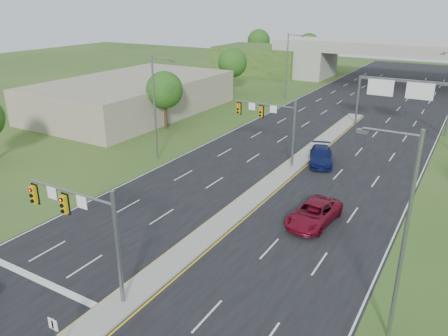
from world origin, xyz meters
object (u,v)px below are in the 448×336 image
signal_mast_near (85,220)px  car_far_b (321,156)px  signal_mast_far (273,120)px  car_far_a (314,213)px  sign_gantry (402,91)px  keep_right_sign (55,331)px  overpass (397,66)px

signal_mast_near → car_far_b: 28.28m
signal_mast_far → car_far_a: 13.78m
car_far_a → car_far_b: bearing=111.6°
sign_gantry → car_far_a: sign_gantry is taller
keep_right_sign → overpass: size_ratio=0.03×
car_far_a → car_far_b: size_ratio=1.04×
keep_right_sign → car_far_a: (6.01, 19.14, -0.68)m
signal_mast_near → car_far_a: size_ratio=1.19×
sign_gantry → car_far_b: 18.44m
keep_right_sign → sign_gantry: 50.04m
signal_mast_near → keep_right_sign: 5.94m
sign_gantry → car_far_a: (-0.67, -30.30, -4.40)m
signal_mast_far → sign_gantry: (8.95, 19.99, 0.51)m
signal_mast_far → car_far_b: signal_mast_far is taller
signal_mast_far → sign_gantry: signal_mast_far is taller
overpass → keep_right_sign: bearing=-90.0°
keep_right_sign → car_far_a: 20.08m
signal_mast_far → car_far_b: bearing=30.9°
keep_right_sign → overpass: 84.55m
keep_right_sign → overpass: (0.00, 84.53, 2.04)m
overpass → car_far_a: (6.01, -65.38, -2.72)m
signal_mast_near → car_far_b: (4.45, 27.66, -3.88)m
sign_gantry → car_far_b: sign_gantry is taller
keep_right_sign → car_far_a: bearing=72.6°
signal_mast_far → overpass: (2.26, 55.07, -1.17)m
signal_mast_far → signal_mast_near: bearing=-90.0°
signal_mast_near → signal_mast_far: same height
signal_mast_far → keep_right_sign: (2.26, -29.45, -3.21)m
car_far_b → overpass: bearing=72.9°
signal_mast_near → sign_gantry: bearing=78.8°
car_far_b → keep_right_sign: bearing=-113.4°
signal_mast_near → car_far_b: signal_mast_near is taller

